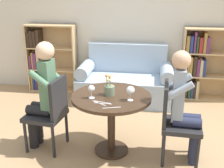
% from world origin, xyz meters
% --- Properties ---
extents(ground_plane, '(16.00, 16.00, 0.00)m').
position_xyz_m(ground_plane, '(0.00, 0.00, 0.00)').
color(ground_plane, tan).
extents(back_wall, '(5.20, 0.05, 2.70)m').
position_xyz_m(back_wall, '(0.00, 2.04, 1.35)').
color(back_wall, beige).
rests_on(back_wall, ground_plane).
extents(round_table, '(0.90, 0.90, 0.71)m').
position_xyz_m(round_table, '(0.00, 0.00, 0.56)').
color(round_table, '#382619').
rests_on(round_table, ground_plane).
extents(couch, '(1.57, 0.80, 0.92)m').
position_xyz_m(couch, '(0.00, 1.62, 0.31)').
color(couch, '#9EB2C6').
rests_on(couch, ground_plane).
extents(bookshelf_left, '(0.88, 0.28, 1.22)m').
position_xyz_m(bookshelf_left, '(-1.48, 1.89, 0.61)').
color(bookshelf_left, tan).
rests_on(bookshelf_left, ground_plane).
extents(bookshelf_right, '(0.88, 0.28, 1.22)m').
position_xyz_m(bookshelf_right, '(1.26, 1.88, 0.60)').
color(bookshelf_right, tan).
rests_on(bookshelf_right, ground_plane).
extents(chair_left, '(0.47, 0.47, 0.90)m').
position_xyz_m(chair_left, '(-0.71, -0.04, 0.49)').
color(chair_left, '#232326').
rests_on(chair_left, ground_plane).
extents(chair_right, '(0.44, 0.44, 0.90)m').
position_xyz_m(chair_right, '(0.71, -0.05, 0.49)').
color(chair_right, '#232326').
rests_on(chair_right, ground_plane).
extents(person_left, '(0.44, 0.37, 1.31)m').
position_xyz_m(person_left, '(-0.80, -0.02, 0.70)').
color(person_left, black).
rests_on(person_left, ground_plane).
extents(person_right, '(0.43, 0.35, 1.26)m').
position_xyz_m(person_right, '(0.80, -0.05, 0.67)').
color(person_right, '#282D47').
rests_on(person_right, ground_plane).
extents(wine_glass_left, '(0.07, 0.07, 0.15)m').
position_xyz_m(wine_glass_left, '(-0.20, -0.10, 0.82)').
color(wine_glass_left, white).
rests_on(wine_glass_left, round_table).
extents(wine_glass_right, '(0.09, 0.09, 0.16)m').
position_xyz_m(wine_glass_right, '(0.22, -0.10, 0.82)').
color(wine_glass_right, white).
rests_on(wine_glass_right, round_table).
extents(flower_vase, '(0.12, 0.12, 0.24)m').
position_xyz_m(flower_vase, '(-0.03, 0.02, 0.79)').
color(flower_vase, gray).
rests_on(flower_vase, round_table).
extents(knife_left_setting, '(0.19, 0.02, 0.00)m').
position_xyz_m(knife_left_setting, '(-0.05, -0.23, 0.72)').
color(knife_left_setting, silver).
rests_on(knife_left_setting, round_table).
extents(fork_left_setting, '(0.16, 0.12, 0.00)m').
position_xyz_m(fork_left_setting, '(-0.10, -0.23, 0.72)').
color(fork_left_setting, silver).
rests_on(fork_left_setting, round_table).
extents(knife_right_setting, '(0.18, 0.07, 0.00)m').
position_xyz_m(knife_right_setting, '(0.05, -0.32, 0.72)').
color(knife_right_setting, silver).
rests_on(knife_right_setting, round_table).
extents(fork_right_setting, '(0.19, 0.05, 0.00)m').
position_xyz_m(fork_right_setting, '(-0.06, -0.20, 0.72)').
color(fork_right_setting, silver).
rests_on(fork_right_setting, round_table).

